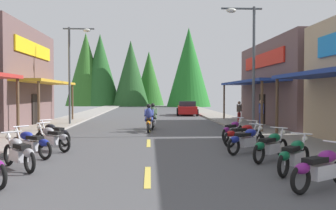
{
  "coord_description": "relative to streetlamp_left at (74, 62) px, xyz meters",
  "views": [
    {
      "loc": [
        0.07,
        -1.76,
        2.13
      ],
      "look_at": [
        1.59,
        28.93,
        1.17
      ],
      "focal_mm": 38.68,
      "sensor_mm": 36.0,
      "label": 1
    }
  ],
  "objects": [
    {
      "name": "ground",
      "position": [
        5.03,
        0.16,
        -4.29
      ],
      "size": [
        9.86,
        75.93,
        0.1
      ],
      "primitive_type": "cube",
      "color": "#4C4C4F"
    },
    {
      "name": "sidewalk_left",
      "position": [
        -1.24,
        0.16,
        -4.18
      ],
      "size": [
        2.68,
        75.93,
        0.12
      ],
      "primitive_type": "cube",
      "color": "#9E9991",
      "rests_on": "ground"
    },
    {
      "name": "sidewalk_right",
      "position": [
        11.3,
        0.16,
        -4.18
      ],
      "size": [
        2.68,
        75.93,
        0.12
      ],
      "primitive_type": "cube",
      "color": "gray",
      "rests_on": "ground"
    },
    {
      "name": "centerline_dashes",
      "position": [
        5.03,
        2.96,
        -4.24
      ],
      "size": [
        0.16,
        50.49,
        0.01
      ],
      "color": "#E0C64C",
      "rests_on": "ground"
    },
    {
      "name": "storefront_right_far",
      "position": [
        16.71,
        -0.69,
        -1.45
      ],
      "size": [
        10.0,
        11.36,
        5.58
      ],
      "color": "brown",
      "rests_on": "ground"
    },
    {
      "name": "streetlamp_left",
      "position": [
        0.0,
        0.0,
        0.0
      ],
      "size": [
        2.08,
        0.3,
        6.58
      ],
      "color": "#474C51",
      "rests_on": "ground"
    },
    {
      "name": "streetlamp_right",
      "position": [
        10.06,
        -6.4,
        -0.03
      ],
      "size": [
        2.08,
        0.3,
        6.53
      ],
      "color": "#474C51",
      "rests_on": "ground"
    },
    {
      "name": "motorcycle_parked_right_0",
      "position": [
        8.89,
        -16.77,
        -3.75
      ],
      "size": [
        1.89,
        1.18,
        1.04
      ],
      "rotation": [
        0.0,
        0.0,
        0.54
      ],
      "color": "black",
      "rests_on": "ground"
    },
    {
      "name": "motorcycle_parked_right_1",
      "position": [
        8.96,
        -15.1,
        -3.75
      ],
      "size": [
        1.53,
        1.64,
        1.04
      ],
      "rotation": [
        0.0,
        0.0,
        0.82
      ],
      "color": "black",
      "rests_on": "ground"
    },
    {
      "name": "motorcycle_parked_right_2",
      "position": [
        8.92,
        -13.33,
        -3.75
      ],
      "size": [
        1.64,
        1.53,
        1.04
      ],
      "rotation": [
        0.0,
        0.0,
        0.75
      ],
      "color": "black",
      "rests_on": "ground"
    },
    {
      "name": "motorcycle_parked_right_3",
      "position": [
        8.55,
        -11.85,
        -3.75
      ],
      "size": [
        1.76,
        1.37,
        1.04
      ],
      "rotation": [
        0.0,
        0.0,
        0.65
      ],
      "color": "black",
      "rests_on": "ground"
    },
    {
      "name": "motorcycle_parked_right_4",
      "position": [
        8.87,
        -10.1,
        -3.75
      ],
      "size": [
        1.9,
        1.16,
        1.04
      ],
      "rotation": [
        0.0,
        0.0,
        0.53
      ],
      "color": "black",
      "rests_on": "ground"
    },
    {
      "name": "motorcycle_parked_right_5",
      "position": [
        8.85,
        -8.39,
        -3.75
      ],
      "size": [
        1.4,
        1.75,
        1.04
      ],
      "rotation": [
        0.0,
        0.0,
        0.91
      ],
      "color": "black",
      "rests_on": "ground"
    },
    {
      "name": "motorcycle_parked_left_1",
      "position": [
        1.41,
        -14.27,
        -3.75
      ],
      "size": [
        1.48,
        1.68,
        1.04
      ],
      "rotation": [
        0.0,
        0.0,
        2.28
      ],
      "color": "black",
      "rests_on": "ground"
    },
    {
      "name": "motorcycle_parked_left_2",
      "position": [
        1.13,
        -12.36,
        -3.75
      ],
      "size": [
        1.78,
        1.35,
        1.04
      ],
      "rotation": [
        0.0,
        0.0,
        2.51
      ],
      "color": "black",
      "rests_on": "ground"
    },
    {
      "name": "motorcycle_parked_left_3",
      "position": [
        1.43,
        -10.9,
        -3.75
      ],
      "size": [
        1.73,
        1.42,
        1.04
      ],
      "rotation": [
        0.0,
        0.0,
        2.46
      ],
      "color": "black",
      "rests_on": "ground"
    },
    {
      "name": "motorcycle_parked_left_4",
      "position": [
        1.09,
        -9.37,
        -3.75
      ],
      "size": [
        1.74,
        1.41,
        1.04
      ],
      "rotation": [
        0.0,
        0.0,
        2.47
      ],
      "color": "black",
      "rests_on": "ground"
    },
    {
      "name": "rider_cruising_lead",
      "position": [
        5.03,
        -4.39,
        -3.59
      ],
      "size": [
        0.6,
        2.14,
        1.57
      ],
      "rotation": [
        0.0,
        0.0,
        1.53
      ],
      "color": "black",
      "rests_on": "ground"
    },
    {
      "name": "rider_cruising_trailing",
      "position": [
        5.26,
        -2.82,
        -3.59
      ],
      "size": [
        0.6,
        2.14,
        1.57
      ],
      "rotation": [
        0.0,
        0.0,
        1.52
      ],
      "color": "black",
      "rests_on": "ground"
    },
    {
      "name": "pedestrian_browsing",
      "position": [
        11.47,
        0.99,
        -3.33
      ],
      "size": [
        0.45,
        0.43,
        1.59
      ],
      "rotation": [
        0.0,
        0.0,
        2.3
      ],
      "color": "maroon",
      "rests_on": "ground"
    },
    {
      "name": "pedestrian_waiting",
      "position": [
        11.77,
        -3.19,
        -3.21
      ],
      "size": [
        0.32,
        0.56,
        1.77
      ],
      "rotation": [
        0.0,
        0.0,
        3.32
      ],
      "color": "#333F8C",
      "rests_on": "ground"
    },
    {
      "name": "parked_car_curbside",
      "position": [
        8.76,
        11.07,
        -3.56
      ],
      "size": [
        2.29,
        4.41,
        1.4
      ],
      "rotation": [
        0.0,
        0.0,
        1.5
      ],
      "color": "#B21919",
      "rests_on": "ground"
    },
    {
      "name": "treeline_backdrop",
      "position": [
        1.4,
        38.96,
        1.92
      ],
      "size": [
        25.06,
        13.15,
        13.13
      ],
      "color": "#225623",
      "rests_on": "ground"
    }
  ]
}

